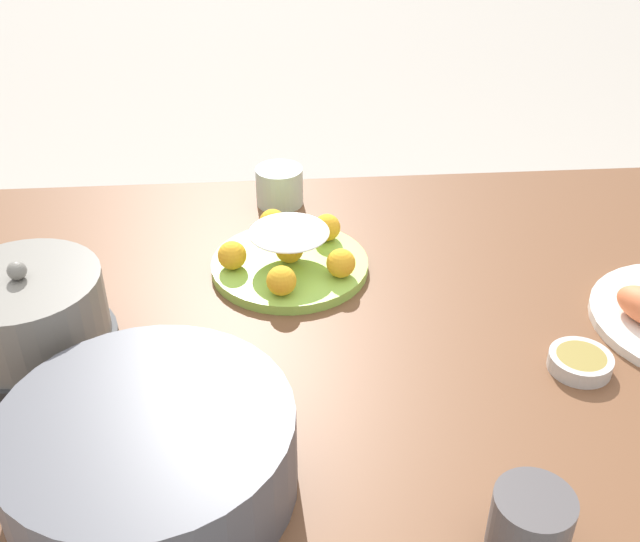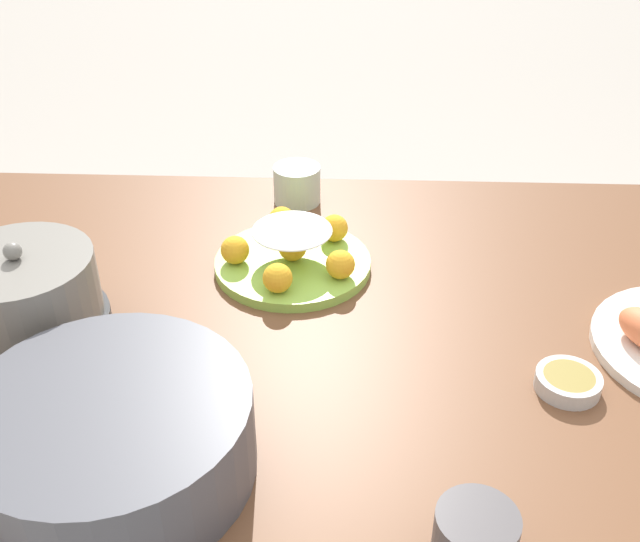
{
  "view_description": "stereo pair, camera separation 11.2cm",
  "coord_description": "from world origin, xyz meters",
  "views": [
    {
      "loc": [
        0.12,
        0.87,
        1.39
      ],
      "look_at": [
        0.04,
        -0.07,
        0.78
      ],
      "focal_mm": 42.0,
      "sensor_mm": 36.0,
      "label": 1
    },
    {
      "loc": [
        0.0,
        0.87,
        1.39
      ],
      "look_at": [
        0.04,
        -0.07,
        0.78
      ],
      "focal_mm": 42.0,
      "sensor_mm": 36.0,
      "label": 2
    }
  ],
  "objects": [
    {
      "name": "warming_pot",
      "position": [
        0.43,
        0.07,
        0.81
      ],
      "size": [
        0.21,
        0.21,
        0.16
      ],
      "color": "#2D2D2D",
      "rests_on": "dining_table"
    },
    {
      "name": "cup_near",
      "position": [
        0.09,
        -0.37,
        0.77
      ],
      "size": [
        0.09,
        0.09,
        0.07
      ],
      "color": "beige",
      "rests_on": "dining_table"
    },
    {
      "name": "sauce_bowl",
      "position": [
        -0.29,
        0.13,
        0.75
      ],
      "size": [
        0.08,
        0.08,
        0.02
      ],
      "color": "beige",
      "rests_on": "dining_table"
    },
    {
      "name": "serving_bowl",
      "position": [
        0.25,
        0.29,
        0.79
      ],
      "size": [
        0.31,
        0.31,
        0.1
      ],
      "color": "#4C4C51",
      "rests_on": "dining_table"
    },
    {
      "name": "cake_plate",
      "position": [
        0.09,
        -0.14,
        0.77
      ],
      "size": [
        0.25,
        0.25,
        0.08
      ],
      "color": "#99CC4C",
      "rests_on": "dining_table"
    },
    {
      "name": "dining_table",
      "position": [
        0.0,
        0.0,
        0.65
      ],
      "size": [
        1.52,
        0.93,
        0.74
      ],
      "color": "brown",
      "rests_on": "ground_plane"
    }
  ]
}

